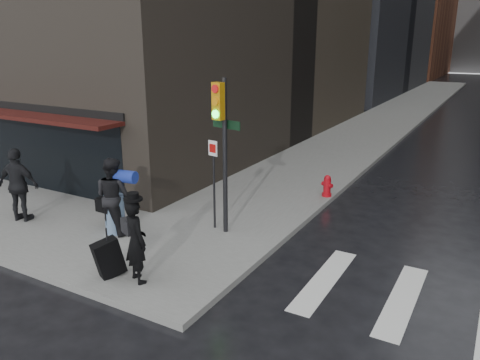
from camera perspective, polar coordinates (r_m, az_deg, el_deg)
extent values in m
plane|color=black|center=(11.03, -9.23, -9.75)|extent=(140.00, 140.00, 0.00)
cube|color=slate|center=(35.50, 19.29, 8.07)|extent=(4.00, 50.00, 0.15)
cube|color=silver|center=(10.29, 10.26, -11.86)|extent=(0.50, 3.00, 0.01)
cube|color=silver|center=(9.97, 19.19, -13.59)|extent=(0.50, 3.00, 0.01)
cube|color=black|center=(16.82, -23.94, 3.36)|extent=(8.00, 0.12, 2.60)
cube|color=#39100C|center=(16.32, -25.85, 7.24)|extent=(8.40, 1.10, 0.12)
cube|color=black|center=(16.54, -24.71, 8.09)|extent=(8.40, 0.08, 0.22)
imported|color=black|center=(9.64, -12.56, -7.30)|extent=(0.75, 0.64, 1.74)
cylinder|color=black|center=(9.32, -12.91, -2.28)|extent=(0.37, 0.37, 0.05)
cylinder|color=black|center=(9.30, -12.93, -1.93)|extent=(0.23, 0.23, 0.14)
cube|color=black|center=(9.78, -13.64, -5.54)|extent=(0.39, 0.26, 0.30)
cube|color=black|center=(10.15, -15.72, -9.15)|extent=(0.55, 0.73, 0.88)
cylinder|color=black|center=(9.96, -15.93, -6.74)|extent=(0.03, 0.03, 0.41)
imported|color=black|center=(12.13, -15.20, -1.88)|extent=(0.98, 0.77, 1.96)
cube|color=black|center=(12.70, -15.86, -2.96)|extent=(0.60, 0.33, 0.37)
cylinder|color=#1B2F99|center=(11.83, -13.84, 0.42)|extent=(0.63, 0.39, 0.31)
imported|color=black|center=(13.82, -25.36, -0.56)|extent=(1.26, 0.78, 2.01)
cylinder|color=black|center=(11.49, -1.84, 2.69)|extent=(0.12, 0.12, 3.89)
cube|color=orange|center=(11.08, -2.67, 9.57)|extent=(0.30, 0.23, 0.87)
cylinder|color=red|center=(10.97, -3.05, 11.03)|extent=(0.20, 0.09, 0.19)
cylinder|color=orange|center=(11.01, -3.03, 9.52)|extent=(0.20, 0.09, 0.19)
cylinder|color=#19E533|center=(11.05, -3.00, 8.02)|extent=(0.20, 0.09, 0.19)
cylinder|color=black|center=(11.96, -3.17, -0.62)|extent=(0.06, 0.06, 2.33)
cube|color=white|center=(11.68, -3.33, 3.89)|extent=(0.29, 0.08, 0.39)
cube|color=black|center=(11.39, -1.67, 6.81)|extent=(0.86, 0.20, 0.21)
cylinder|color=#AD0A14|center=(14.98, 10.51, -1.76)|extent=(0.30, 0.30, 0.09)
cylinder|color=#AD0A14|center=(14.91, 10.56, -0.90)|extent=(0.23, 0.23, 0.56)
sphere|color=#AD0A14|center=(14.82, 10.62, 0.20)|extent=(0.21, 0.21, 0.21)
cylinder|color=#AD0A14|center=(14.88, 10.58, -0.56)|extent=(0.40, 0.25, 0.13)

